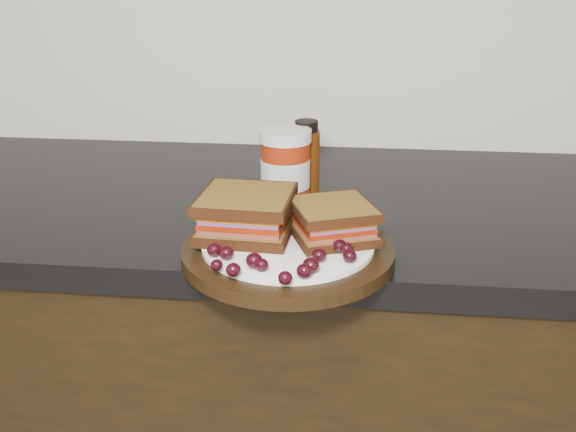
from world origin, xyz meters
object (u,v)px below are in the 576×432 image
object	(u,v)px
condiment_jar	(285,167)
oil_bottle	(306,158)
sandwich_left	(246,214)
plate	(288,252)

from	to	relation	value
condiment_jar	oil_bottle	bearing A→B (deg)	56.59
sandwich_left	oil_bottle	bearing A→B (deg)	78.13
plate	condiment_jar	size ratio (longest dim) A/B	2.31
plate	oil_bottle	size ratio (longest dim) A/B	2.23
plate	condiment_jar	bearing A→B (deg)	97.38
sandwich_left	condiment_jar	distance (m)	0.19
condiment_jar	oil_bottle	xyz separation A→B (m)	(0.03, 0.04, 0.00)
plate	sandwich_left	distance (m)	0.08
sandwich_left	oil_bottle	xyz separation A→B (m)	(0.06, 0.23, 0.01)
oil_bottle	sandwich_left	bearing A→B (deg)	-105.09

